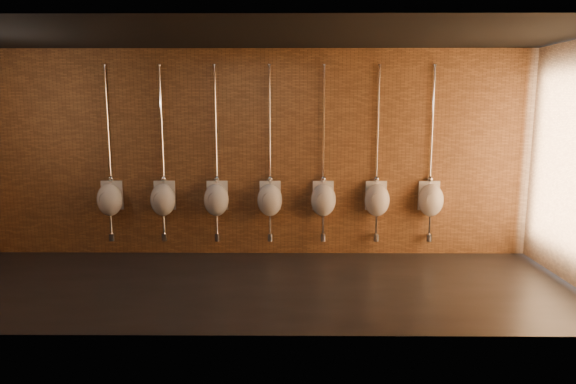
{
  "coord_description": "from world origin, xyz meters",
  "views": [
    {
      "loc": [
        0.53,
        -6.48,
        2.36
      ],
      "look_at": [
        0.48,
        0.9,
        1.1
      ],
      "focal_mm": 32.0,
      "sensor_mm": 36.0,
      "label": 1
    }
  ],
  "objects_px": {
    "urinal_0": "(110,199)",
    "urinal_3": "(270,199)",
    "urinal_4": "(323,199)",
    "urinal_5": "(377,199)",
    "urinal_1": "(163,199)",
    "urinal_6": "(431,199)",
    "urinal_2": "(216,199)"
  },
  "relations": [
    {
      "from": "urinal_0",
      "to": "urinal_3",
      "type": "bearing_deg",
      "value": 0.0
    },
    {
      "from": "urinal_0",
      "to": "urinal_3",
      "type": "height_order",
      "value": "same"
    },
    {
      "from": "urinal_0",
      "to": "urinal_5",
      "type": "distance_m",
      "value": 4.17
    },
    {
      "from": "urinal_5",
      "to": "urinal_0",
      "type": "bearing_deg",
      "value": 180.0
    },
    {
      "from": "urinal_0",
      "to": "urinal_3",
      "type": "xyz_separation_m",
      "value": [
        2.5,
        0.0,
        0.0
      ]
    },
    {
      "from": "urinal_1",
      "to": "urinal_3",
      "type": "relative_size",
      "value": 1.0
    },
    {
      "from": "urinal_1",
      "to": "urinal_5",
      "type": "relative_size",
      "value": 1.0
    },
    {
      "from": "urinal_4",
      "to": "urinal_6",
      "type": "relative_size",
      "value": 1.0
    },
    {
      "from": "urinal_6",
      "to": "urinal_5",
      "type": "bearing_deg",
      "value": 180.0
    },
    {
      "from": "urinal_1",
      "to": "urinal_6",
      "type": "xyz_separation_m",
      "value": [
        4.17,
        0.0,
        0.0
      ]
    },
    {
      "from": "urinal_1",
      "to": "urinal_6",
      "type": "height_order",
      "value": "same"
    },
    {
      "from": "urinal_0",
      "to": "urinal_5",
      "type": "xyz_separation_m",
      "value": [
        4.17,
        0.0,
        0.0
      ]
    },
    {
      "from": "urinal_2",
      "to": "urinal_4",
      "type": "relative_size",
      "value": 1.0
    },
    {
      "from": "urinal_0",
      "to": "urinal_3",
      "type": "relative_size",
      "value": 1.0
    },
    {
      "from": "urinal_1",
      "to": "urinal_2",
      "type": "distance_m",
      "value": 0.83
    },
    {
      "from": "urinal_1",
      "to": "urinal_0",
      "type": "bearing_deg",
      "value": 180.0
    },
    {
      "from": "urinal_6",
      "to": "urinal_2",
      "type": "bearing_deg",
      "value": 180.0
    },
    {
      "from": "urinal_0",
      "to": "urinal_2",
      "type": "relative_size",
      "value": 1.0
    },
    {
      "from": "urinal_4",
      "to": "urinal_6",
      "type": "height_order",
      "value": "same"
    },
    {
      "from": "urinal_2",
      "to": "urinal_6",
      "type": "height_order",
      "value": "same"
    },
    {
      "from": "urinal_1",
      "to": "urinal_4",
      "type": "relative_size",
      "value": 1.0
    },
    {
      "from": "urinal_6",
      "to": "urinal_1",
      "type": "bearing_deg",
      "value": 180.0
    },
    {
      "from": "urinal_2",
      "to": "urinal_5",
      "type": "height_order",
      "value": "same"
    },
    {
      "from": "urinal_3",
      "to": "urinal_4",
      "type": "distance_m",
      "value": 0.83
    },
    {
      "from": "urinal_1",
      "to": "urinal_3",
      "type": "bearing_deg",
      "value": 0.0
    },
    {
      "from": "urinal_1",
      "to": "urinal_5",
      "type": "xyz_separation_m",
      "value": [
        3.33,
        0.0,
        0.0
      ]
    },
    {
      "from": "urinal_3",
      "to": "urinal_1",
      "type": "bearing_deg",
      "value": 180.0
    },
    {
      "from": "urinal_0",
      "to": "urinal_4",
      "type": "bearing_deg",
      "value": 0.0
    },
    {
      "from": "urinal_5",
      "to": "urinal_6",
      "type": "xyz_separation_m",
      "value": [
        0.83,
        0.0,
        0.0
      ]
    },
    {
      "from": "urinal_5",
      "to": "urinal_2",
      "type": "bearing_deg",
      "value": 180.0
    },
    {
      "from": "urinal_4",
      "to": "urinal_5",
      "type": "height_order",
      "value": "same"
    },
    {
      "from": "urinal_2",
      "to": "urinal_4",
      "type": "height_order",
      "value": "same"
    }
  ]
}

